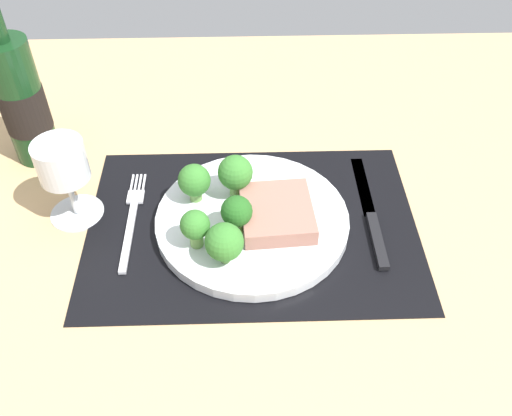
{
  "coord_description": "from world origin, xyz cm",
  "views": [
    {
      "loc": [
        -1.09,
        -54.57,
        57.62
      ],
      "look_at": [
        0.57,
        1.63,
        1.9
      ],
      "focal_mm": 39.43,
      "sensor_mm": 36.0,
      "label": 1
    }
  ],
  "objects_px": {
    "wine_bottle": "(22,101)",
    "wine_glass": "(63,167)",
    "steak": "(277,213)",
    "plate": "(252,220)",
    "fork": "(132,218)",
    "knife": "(371,218)"
  },
  "relations": [
    {
      "from": "wine_bottle",
      "to": "wine_glass",
      "type": "relative_size",
      "value": 2.26
    },
    {
      "from": "wine_glass",
      "to": "fork",
      "type": "bearing_deg",
      "value": -12.36
    },
    {
      "from": "steak",
      "to": "wine_glass",
      "type": "distance_m",
      "value": 0.29
    },
    {
      "from": "knife",
      "to": "fork",
      "type": "bearing_deg",
      "value": -179.99
    },
    {
      "from": "steak",
      "to": "wine_bottle",
      "type": "bearing_deg",
      "value": 154.79
    },
    {
      "from": "wine_bottle",
      "to": "wine_glass",
      "type": "xyz_separation_m",
      "value": [
        0.09,
        -0.14,
        -0.01
      ]
    },
    {
      "from": "wine_bottle",
      "to": "wine_glass",
      "type": "height_order",
      "value": "wine_bottle"
    },
    {
      "from": "plate",
      "to": "wine_bottle",
      "type": "xyz_separation_m",
      "value": [
        -0.34,
        0.17,
        0.09
      ]
    },
    {
      "from": "fork",
      "to": "wine_bottle",
      "type": "bearing_deg",
      "value": 137.21
    },
    {
      "from": "plate",
      "to": "wine_bottle",
      "type": "height_order",
      "value": "wine_bottle"
    },
    {
      "from": "plate",
      "to": "fork",
      "type": "relative_size",
      "value": 1.4
    },
    {
      "from": "plate",
      "to": "wine_bottle",
      "type": "distance_m",
      "value": 0.39
    },
    {
      "from": "plate",
      "to": "fork",
      "type": "xyz_separation_m",
      "value": [
        -0.17,
        0.01,
        -0.01
      ]
    },
    {
      "from": "steak",
      "to": "fork",
      "type": "height_order",
      "value": "steak"
    },
    {
      "from": "knife",
      "to": "wine_glass",
      "type": "height_order",
      "value": "wine_glass"
    },
    {
      "from": "fork",
      "to": "knife",
      "type": "bearing_deg",
      "value": -1.6
    },
    {
      "from": "steak",
      "to": "wine_glass",
      "type": "relative_size",
      "value": 0.85
    },
    {
      "from": "steak",
      "to": "knife",
      "type": "distance_m",
      "value": 0.14
    },
    {
      "from": "wine_glass",
      "to": "steak",
      "type": "bearing_deg",
      "value": -7.68
    },
    {
      "from": "plate",
      "to": "fork",
      "type": "height_order",
      "value": "plate"
    },
    {
      "from": "steak",
      "to": "wine_glass",
      "type": "height_order",
      "value": "wine_glass"
    },
    {
      "from": "knife",
      "to": "steak",
      "type": "bearing_deg",
      "value": -173.51
    }
  ]
}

